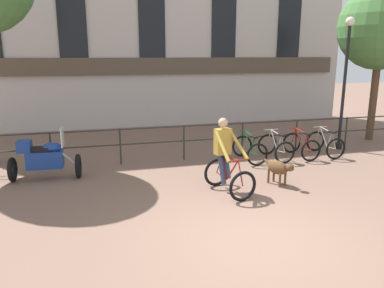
{
  "coord_description": "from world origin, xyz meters",
  "views": [
    {
      "loc": [
        -2.59,
        -5.36,
        3.11
      ],
      "look_at": [
        -0.38,
        2.86,
        1.05
      ],
      "focal_mm": 35.0,
      "sensor_mm": 36.0,
      "label": 1
    }
  ],
  "objects_px": {
    "parked_bicycle_mid_left": "(276,147)",
    "parked_bicycle_far_end": "(325,144)",
    "parked_bicycle_mid_right": "(301,146)",
    "street_lamp": "(345,77)",
    "parked_bicycle_near_lamp": "(250,149)",
    "cyclist_with_bike": "(226,159)",
    "parked_motorcycle": "(44,158)",
    "dog": "(279,168)"
  },
  "relations": [
    {
      "from": "cyclist_with_bike",
      "to": "parked_motorcycle",
      "type": "height_order",
      "value": "cyclist_with_bike"
    },
    {
      "from": "parked_bicycle_near_lamp",
      "to": "parked_bicycle_mid_right",
      "type": "xyz_separation_m",
      "value": [
        1.71,
        0.0,
        0.0
      ]
    },
    {
      "from": "parked_bicycle_near_lamp",
      "to": "street_lamp",
      "type": "relative_size",
      "value": 0.27
    },
    {
      "from": "cyclist_with_bike",
      "to": "street_lamp",
      "type": "height_order",
      "value": "street_lamp"
    },
    {
      "from": "parked_bicycle_near_lamp",
      "to": "street_lamp",
      "type": "distance_m",
      "value": 4.08
    },
    {
      "from": "parked_bicycle_mid_right",
      "to": "parked_bicycle_far_end",
      "type": "height_order",
      "value": "same"
    },
    {
      "from": "dog",
      "to": "parked_bicycle_mid_left",
      "type": "height_order",
      "value": "parked_bicycle_mid_left"
    },
    {
      "from": "dog",
      "to": "parked_bicycle_mid_right",
      "type": "height_order",
      "value": "parked_bicycle_mid_right"
    },
    {
      "from": "parked_bicycle_near_lamp",
      "to": "parked_bicycle_mid_right",
      "type": "height_order",
      "value": "same"
    },
    {
      "from": "parked_motorcycle",
      "to": "parked_bicycle_near_lamp",
      "type": "distance_m",
      "value": 5.67
    },
    {
      "from": "parked_motorcycle",
      "to": "parked_bicycle_far_end",
      "type": "relative_size",
      "value": 1.55
    },
    {
      "from": "parked_bicycle_far_end",
      "to": "parked_bicycle_mid_left",
      "type": "bearing_deg",
      "value": -0.4
    },
    {
      "from": "parked_motorcycle",
      "to": "street_lamp",
      "type": "relative_size",
      "value": 0.41
    },
    {
      "from": "cyclist_with_bike",
      "to": "street_lamp",
      "type": "distance_m",
      "value": 5.98
    },
    {
      "from": "cyclist_with_bike",
      "to": "parked_bicycle_near_lamp",
      "type": "xyz_separation_m",
      "value": [
        1.55,
        2.19,
        -0.41
      ]
    },
    {
      "from": "cyclist_with_bike",
      "to": "parked_bicycle_mid_left",
      "type": "xyz_separation_m",
      "value": [
        2.4,
        2.19,
        -0.41
      ]
    },
    {
      "from": "parked_bicycle_mid_left",
      "to": "parked_bicycle_far_end",
      "type": "height_order",
      "value": "same"
    },
    {
      "from": "dog",
      "to": "parked_bicycle_mid_right",
      "type": "bearing_deg",
      "value": 28.63
    },
    {
      "from": "street_lamp",
      "to": "parked_bicycle_far_end",
      "type": "bearing_deg",
      "value": -147.48
    },
    {
      "from": "parked_bicycle_near_lamp",
      "to": "parked_bicycle_mid_right",
      "type": "bearing_deg",
      "value": 178.52
    },
    {
      "from": "cyclist_with_bike",
      "to": "parked_bicycle_mid_left",
      "type": "distance_m",
      "value": 3.28
    },
    {
      "from": "dog",
      "to": "parked_bicycle_far_end",
      "type": "bearing_deg",
      "value": 17.95
    },
    {
      "from": "parked_bicycle_mid_left",
      "to": "parked_bicycle_near_lamp",
      "type": "bearing_deg",
      "value": -2.24
    },
    {
      "from": "parked_bicycle_near_lamp",
      "to": "dog",
      "type": "bearing_deg",
      "value": 84.06
    },
    {
      "from": "street_lamp",
      "to": "parked_bicycle_near_lamp",
      "type": "bearing_deg",
      "value": -170.36
    },
    {
      "from": "parked_bicycle_near_lamp",
      "to": "parked_bicycle_mid_left",
      "type": "relative_size",
      "value": 0.99
    },
    {
      "from": "parked_bicycle_mid_right",
      "to": "parked_bicycle_near_lamp",
      "type": "bearing_deg",
      "value": -1.76
    },
    {
      "from": "parked_bicycle_mid_right",
      "to": "street_lamp",
      "type": "relative_size",
      "value": 0.27
    },
    {
      "from": "parked_bicycle_near_lamp",
      "to": "parked_bicycle_mid_right",
      "type": "relative_size",
      "value": 1.0
    },
    {
      "from": "dog",
      "to": "parked_bicycle_near_lamp",
      "type": "height_order",
      "value": "parked_bicycle_near_lamp"
    },
    {
      "from": "cyclist_with_bike",
      "to": "parked_bicycle_near_lamp",
      "type": "distance_m",
      "value": 2.71
    },
    {
      "from": "parked_bicycle_mid_left",
      "to": "parked_bicycle_mid_right",
      "type": "relative_size",
      "value": 1.0
    },
    {
      "from": "dog",
      "to": "parked_motorcycle",
      "type": "xyz_separation_m",
      "value": [
        -5.5,
        1.88,
        0.14
      ]
    },
    {
      "from": "parked_bicycle_near_lamp",
      "to": "parked_bicycle_mid_left",
      "type": "xyz_separation_m",
      "value": [
        0.85,
        0.0,
        0.0
      ]
    },
    {
      "from": "cyclist_with_bike",
      "to": "dog",
      "type": "relative_size",
      "value": 1.81
    },
    {
      "from": "parked_motorcycle",
      "to": "street_lamp",
      "type": "distance_m",
      "value": 9.37
    },
    {
      "from": "parked_bicycle_mid_left",
      "to": "dog",
      "type": "bearing_deg",
      "value": 62.04
    },
    {
      "from": "parked_bicycle_mid_right",
      "to": "street_lamp",
      "type": "xyz_separation_m",
      "value": [
        1.79,
        0.59,
        2.02
      ]
    },
    {
      "from": "parked_bicycle_far_end",
      "to": "parked_motorcycle",
      "type": "bearing_deg",
      "value": 1.25
    },
    {
      "from": "parked_bicycle_near_lamp",
      "to": "parked_bicycle_far_end",
      "type": "bearing_deg",
      "value": 178.52
    },
    {
      "from": "cyclist_with_bike",
      "to": "parked_bicycle_mid_left",
      "type": "relative_size",
      "value": 1.5
    },
    {
      "from": "parked_motorcycle",
      "to": "parked_bicycle_near_lamp",
      "type": "xyz_separation_m",
      "value": [
        5.66,
        0.24,
        -0.2
      ]
    }
  ]
}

